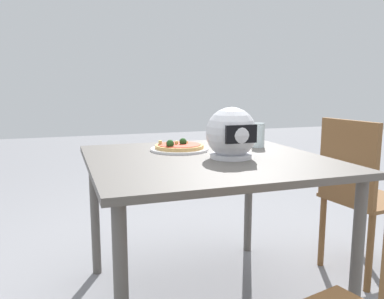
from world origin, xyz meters
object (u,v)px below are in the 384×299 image
Objects in this scene: chair_side at (358,190)px; dining_table at (206,172)px; pizza at (179,146)px; motorcycle_helmet at (231,134)px; drinking_glass at (258,135)px.

dining_table is at bearing -0.86° from chair_side.
pizza is 1.08× the size of motorcycle_helmet.
pizza is at bearing -13.24° from chair_side.
drinking_glass is 0.64m from chair_side.
pizza is 0.28× the size of chair_side.
drinking_glass is at bearing 176.09° from pizza.
pizza is 1.92× the size of drinking_glass.
pizza is 1.04m from chair_side.
motorcycle_helmet is 0.88m from chair_side.
motorcycle_helmet is 1.79× the size of drinking_glass.
pizza is at bearing -72.52° from dining_table.
chair_side reaches higher than drinking_glass.
dining_table is 1.22× the size of chair_side.
drinking_glass is (-0.28, -0.25, -0.05)m from motorcycle_helmet.
motorcycle_helmet is (-0.10, 0.07, 0.19)m from dining_table.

